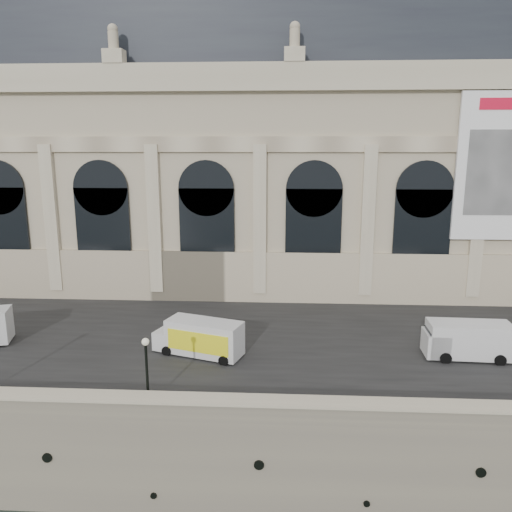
% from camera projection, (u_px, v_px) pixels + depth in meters
% --- Properties ---
extents(quay, '(160.00, 70.00, 6.00)m').
position_uv_depth(quay, '(257.00, 293.00, 61.94)').
color(quay, gray).
rests_on(quay, ground).
extents(street, '(160.00, 24.00, 0.06)m').
position_uv_depth(street, '(243.00, 331.00, 40.81)').
color(street, '#2D2D2D').
rests_on(street, quay).
extents(parapet, '(160.00, 1.40, 1.21)m').
position_uv_depth(parapet, '(224.00, 408.00, 27.61)').
color(parapet, gray).
rests_on(parapet, quay).
extents(museum, '(69.00, 18.70, 29.10)m').
position_uv_depth(museum, '(200.00, 156.00, 54.62)').
color(museum, '#B9AC8E').
rests_on(museum, quay).
extents(van_c, '(6.00, 2.64, 2.64)m').
position_uv_depth(van_c, '(463.00, 340.00, 35.39)').
color(van_c, silver).
rests_on(van_c, quay).
extents(box_truck, '(6.85, 4.02, 2.63)m').
position_uv_depth(box_truck, '(200.00, 338.00, 35.91)').
color(box_truck, silver).
rests_on(box_truck, quay).
extents(lamp_right, '(0.43, 0.43, 4.21)m').
position_uv_depth(lamp_right, '(147.00, 373.00, 28.62)').
color(lamp_right, black).
rests_on(lamp_right, quay).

